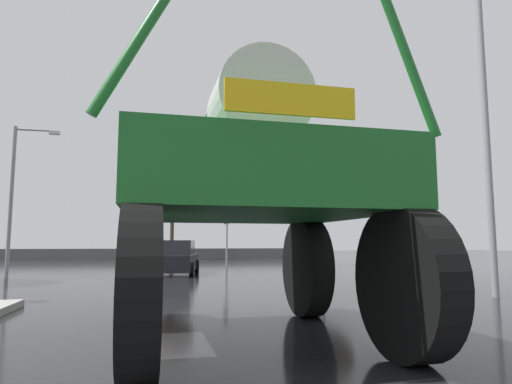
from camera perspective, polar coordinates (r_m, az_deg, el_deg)
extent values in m
plane|color=black|center=(17.76, -11.21, -10.96)|extent=(120.00, 120.00, 0.00)
cylinder|color=black|center=(8.32, -14.29, -9.60)|extent=(0.47, 1.88, 1.87)
cylinder|color=black|center=(8.86, 6.47, -9.56)|extent=(0.47, 1.88, 1.87)
cylinder|color=black|center=(4.88, -14.62, -11.91)|extent=(0.47, 1.88, 1.87)
cylinder|color=black|center=(5.75, 18.61, -10.93)|extent=(0.47, 1.88, 1.87)
cube|color=#1E6B28|center=(6.80, -0.94, 0.61)|extent=(3.75, 4.28, 0.93)
cube|color=#1A5B22|center=(7.38, -1.67, 7.31)|extent=(1.15, 1.32, 0.92)
cylinder|color=silver|center=(6.47, 0.29, 11.20)|extent=(1.37, 1.21, 1.33)
cylinder|color=#1E6B28|center=(5.21, -14.57, 18.70)|extent=(1.05, 0.16, 1.84)
cylinder|color=#1E6B28|center=(6.08, 18.97, 15.57)|extent=(0.82, 0.15, 1.93)
cube|color=yellow|center=(4.97, 4.58, 11.75)|extent=(1.49, 0.09, 0.36)
cube|color=black|center=(20.50, -10.28, -8.89)|extent=(2.29, 4.31, 0.70)
cube|color=#23282D|center=(20.33, -10.30, -7.02)|extent=(1.86, 2.31, 0.64)
cylinder|color=black|center=(21.96, -12.08, -9.28)|extent=(0.27, 0.62, 0.60)
cylinder|color=black|center=(21.77, -7.60, -9.39)|extent=(0.27, 0.62, 0.60)
cylinder|color=black|center=(19.30, -13.34, -9.65)|extent=(0.27, 0.62, 0.60)
cylinder|color=black|center=(19.08, -8.24, -9.80)|extent=(0.27, 0.62, 0.60)
cylinder|color=gray|center=(12.54, 8.44, -5.43)|extent=(0.11, 0.11, 3.27)
cube|color=black|center=(12.81, 8.03, -0.46)|extent=(0.24, 0.32, 0.84)
sphere|color=#390503|center=(13.02, 7.73, 0.63)|extent=(0.17, 0.17, 0.17)
sphere|color=orange|center=(12.99, 7.75, -0.55)|extent=(0.17, 0.17, 0.17)
sphere|color=black|center=(12.96, 7.77, -1.74)|extent=(0.17, 0.17, 0.17)
cylinder|color=gray|center=(28.05, -3.76, -5.79)|extent=(0.11, 0.11, 3.52)
cube|color=black|center=(28.31, -3.80, -3.29)|extent=(0.24, 0.32, 0.84)
sphere|color=#390503|center=(28.51, -3.85, -2.77)|extent=(0.17, 0.17, 0.17)
sphere|color=orange|center=(28.50, -3.85, -3.31)|extent=(0.17, 0.17, 0.17)
sphere|color=black|center=(28.48, -3.86, -3.85)|extent=(0.17, 0.17, 0.17)
cylinder|color=gray|center=(27.81, -13.72, -5.33)|extent=(0.11, 0.11, 3.80)
cube|color=black|center=(28.08, -13.63, -2.52)|extent=(0.24, 0.32, 0.84)
sphere|color=#390503|center=(28.29, -13.60, -2.00)|extent=(0.17, 0.17, 0.17)
sphere|color=orange|center=(28.27, -13.62, -2.55)|extent=(0.17, 0.17, 0.17)
sphere|color=black|center=(28.25, -13.63, -3.09)|extent=(0.17, 0.17, 0.17)
cylinder|color=gray|center=(13.73, 27.39, 6.95)|extent=(0.18, 0.18, 8.87)
cylinder|color=gray|center=(24.77, -28.88, -0.67)|extent=(0.18, 0.18, 7.17)
cylinder|color=gray|center=(25.06, -26.45, 7.12)|extent=(1.82, 0.10, 0.10)
cube|color=silver|center=(24.81, -24.41, 6.91)|extent=(0.50, 0.24, 0.16)
cylinder|color=#473828|center=(28.05, 7.81, -5.26)|extent=(0.29, 0.29, 4.00)
ellipsoid|color=brown|center=(28.34, 7.70, 1.82)|extent=(4.26, 4.26, 3.63)
cylinder|color=#473828|center=(38.67, -10.72, -4.85)|extent=(0.32, 0.32, 4.92)
ellipsoid|color=brown|center=(38.97, -10.60, 0.85)|extent=(4.04, 4.04, 3.43)
cube|color=#59595B|center=(40.56, -11.47, -7.75)|extent=(29.41, 0.24, 0.90)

